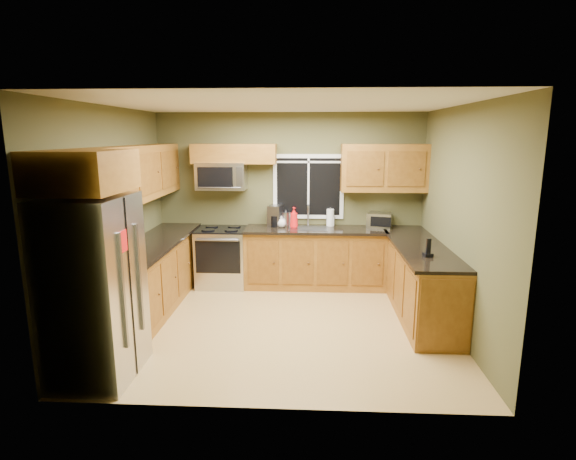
# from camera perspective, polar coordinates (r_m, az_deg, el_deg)

# --- Properties ---
(floor) EXTENTS (4.20, 4.20, 0.00)m
(floor) POSITION_cam_1_polar(r_m,az_deg,el_deg) (5.82, -0.68, -11.86)
(floor) COLOR tan
(floor) RESTS_ON ground
(ceiling) EXTENTS (4.20, 4.20, 0.00)m
(ceiling) POSITION_cam_1_polar(r_m,az_deg,el_deg) (5.34, -0.76, 15.70)
(ceiling) COLOR white
(ceiling) RESTS_ON back_wall
(back_wall) EXTENTS (4.20, 0.00, 4.20)m
(back_wall) POSITION_cam_1_polar(r_m,az_deg,el_deg) (7.19, 0.20, 3.96)
(back_wall) COLOR #4F4D2A
(back_wall) RESTS_ON ground
(front_wall) EXTENTS (4.20, 0.00, 4.20)m
(front_wall) POSITION_cam_1_polar(r_m,az_deg,el_deg) (3.67, -2.51, -3.89)
(front_wall) COLOR #4F4D2A
(front_wall) RESTS_ON ground
(left_wall) EXTENTS (0.00, 3.60, 3.60)m
(left_wall) POSITION_cam_1_polar(r_m,az_deg,el_deg) (5.93, -21.40, 1.41)
(left_wall) COLOR #4F4D2A
(left_wall) RESTS_ON ground
(right_wall) EXTENTS (0.00, 3.60, 3.60)m
(right_wall) POSITION_cam_1_polar(r_m,az_deg,el_deg) (5.69, 20.91, 1.02)
(right_wall) COLOR #4F4D2A
(right_wall) RESTS_ON ground
(window) EXTENTS (1.12, 0.03, 1.02)m
(window) POSITION_cam_1_polar(r_m,az_deg,el_deg) (7.14, 2.61, 5.53)
(window) COLOR white
(window) RESTS_ON back_wall
(base_cabinets_left) EXTENTS (0.60, 2.65, 0.90)m
(base_cabinets_left) POSITION_cam_1_polar(r_m,az_deg,el_deg) (6.46, -16.64, -5.68)
(base_cabinets_left) COLOR brown
(base_cabinets_left) RESTS_ON ground
(countertop_left) EXTENTS (0.65, 2.65, 0.04)m
(countertop_left) POSITION_cam_1_polar(r_m,az_deg,el_deg) (6.33, -16.68, -1.63)
(countertop_left) COLOR black
(countertop_left) RESTS_ON base_cabinets_left
(base_cabinets_back) EXTENTS (2.17, 0.60, 0.90)m
(base_cabinets_back) POSITION_cam_1_polar(r_m,az_deg,el_deg) (7.08, 3.44, -3.65)
(base_cabinets_back) COLOR brown
(base_cabinets_back) RESTS_ON ground
(countertop_back) EXTENTS (2.17, 0.65, 0.04)m
(countertop_back) POSITION_cam_1_polar(r_m,az_deg,el_deg) (6.94, 3.49, 0.03)
(countertop_back) COLOR black
(countertop_back) RESTS_ON base_cabinets_back
(base_cabinets_peninsula) EXTENTS (0.60, 2.52, 0.90)m
(base_cabinets_peninsula) POSITION_cam_1_polar(r_m,az_deg,el_deg) (6.33, 16.22, -6.02)
(base_cabinets_peninsula) COLOR brown
(base_cabinets_peninsula) RESTS_ON ground
(countertop_peninsula) EXTENTS (0.65, 2.50, 0.04)m
(countertop_peninsula) POSITION_cam_1_polar(r_m,az_deg,el_deg) (6.21, 16.23, -1.87)
(countertop_peninsula) COLOR black
(countertop_peninsula) RESTS_ON base_cabinets_peninsula
(upper_cabinets_left) EXTENTS (0.33, 2.65, 0.72)m
(upper_cabinets_left) POSITION_cam_1_polar(r_m,az_deg,el_deg) (6.24, -18.59, 6.82)
(upper_cabinets_left) COLOR brown
(upper_cabinets_left) RESTS_ON left_wall
(upper_cabinets_back_left) EXTENTS (1.30, 0.33, 0.30)m
(upper_cabinets_back_left) POSITION_cam_1_polar(r_m,az_deg,el_deg) (7.06, -6.87, 9.59)
(upper_cabinets_back_left) COLOR brown
(upper_cabinets_back_left) RESTS_ON back_wall
(upper_cabinets_back_right) EXTENTS (1.30, 0.33, 0.72)m
(upper_cabinets_back_right) POSITION_cam_1_polar(r_m,az_deg,el_deg) (7.05, 12.09, 7.70)
(upper_cabinets_back_right) COLOR brown
(upper_cabinets_back_right) RESTS_ON back_wall
(upper_cabinet_over_fridge) EXTENTS (0.72, 0.90, 0.38)m
(upper_cabinet_over_fridge) POSITION_cam_1_polar(r_m,az_deg,el_deg) (4.53, -24.58, 6.82)
(upper_cabinet_over_fridge) COLOR brown
(upper_cabinet_over_fridge) RESTS_ON left_wall
(refrigerator) EXTENTS (0.74, 0.90, 1.80)m
(refrigerator) POSITION_cam_1_polar(r_m,az_deg,el_deg) (4.75, -23.38, -6.86)
(refrigerator) COLOR #B7B7BC
(refrigerator) RESTS_ON ground
(range) EXTENTS (0.76, 0.69, 0.94)m
(range) POSITION_cam_1_polar(r_m,az_deg,el_deg) (7.18, -8.35, -3.38)
(range) COLOR #B7B7BC
(range) RESTS_ON ground
(microwave) EXTENTS (0.76, 0.41, 0.42)m
(microwave) POSITION_cam_1_polar(r_m,az_deg,el_deg) (7.09, -8.45, 6.80)
(microwave) COLOR #B7B7BC
(microwave) RESTS_ON back_wall
(sink) EXTENTS (0.60, 0.42, 0.36)m
(sink) POSITION_cam_1_polar(r_m,az_deg,el_deg) (6.95, 2.54, 0.33)
(sink) COLOR slate
(sink) RESTS_ON countertop_back
(toaster_oven) EXTENTS (0.42, 0.37, 0.23)m
(toaster_oven) POSITION_cam_1_polar(r_m,az_deg,el_deg) (7.13, 11.53, 1.23)
(toaster_oven) COLOR #B7B7BC
(toaster_oven) RESTS_ON countertop_back
(coffee_maker) EXTENTS (0.24, 0.30, 0.33)m
(coffee_maker) POSITION_cam_1_polar(r_m,az_deg,el_deg) (7.09, -1.65, 1.73)
(coffee_maker) COLOR slate
(coffee_maker) RESTS_ON countertop_back
(kettle) EXTENTS (0.19, 0.19, 0.27)m
(kettle) POSITION_cam_1_polar(r_m,az_deg,el_deg) (7.09, -0.27, 1.50)
(kettle) COLOR #B7B7BC
(kettle) RESTS_ON countertop_back
(paper_towel_roll) EXTENTS (0.15, 0.15, 0.30)m
(paper_towel_roll) POSITION_cam_1_polar(r_m,az_deg,el_deg) (7.12, 5.39, 1.58)
(paper_towel_roll) COLOR white
(paper_towel_roll) RESTS_ON countertop_back
(soap_bottle_a) EXTENTS (0.17, 0.17, 0.32)m
(soap_bottle_a) POSITION_cam_1_polar(r_m,az_deg,el_deg) (6.93, 0.75, 1.58)
(soap_bottle_a) COLOR red
(soap_bottle_a) RESTS_ON countertop_back
(soap_bottle_b) EXTENTS (0.11, 0.11, 0.21)m
(soap_bottle_b) POSITION_cam_1_polar(r_m,az_deg,el_deg) (7.14, 5.49, 1.38)
(soap_bottle_b) COLOR white
(soap_bottle_b) RESTS_ON countertop_back
(soap_bottle_c) EXTENTS (0.17, 0.17, 0.18)m
(soap_bottle_c) POSITION_cam_1_polar(r_m,az_deg,el_deg) (7.01, -0.84, 1.07)
(soap_bottle_c) COLOR white
(soap_bottle_c) RESTS_ON countertop_back
(cordless_phone) EXTENTS (0.12, 0.12, 0.22)m
(cordless_phone) POSITION_cam_1_polar(r_m,az_deg,el_deg) (5.57, 17.37, -2.59)
(cordless_phone) COLOR black
(cordless_phone) RESTS_ON countertop_peninsula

